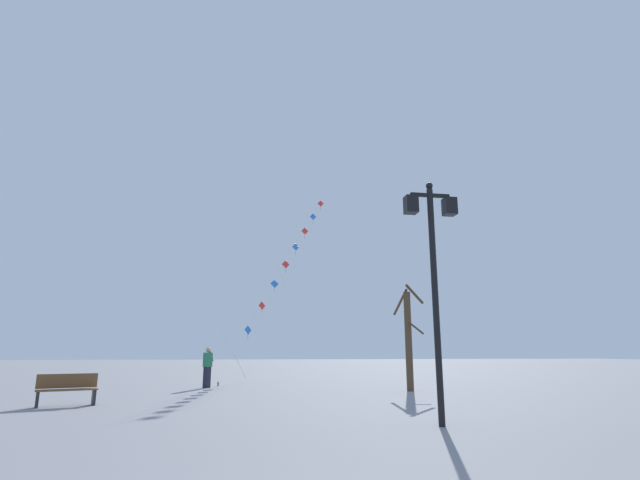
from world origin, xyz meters
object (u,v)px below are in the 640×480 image
(bare_tree, at_px, (409,336))
(park_bench, at_px, (67,390))
(twin_lantern_lamp_post, at_px, (433,253))
(kite_flyer, at_px, (208,366))
(kite_train, at_px, (286,264))

(bare_tree, height_order, park_bench, bare_tree)
(twin_lantern_lamp_post, height_order, park_bench, twin_lantern_lamp_post)
(kite_flyer, bearing_deg, twin_lantern_lamp_post, -124.79)
(kite_train, relative_size, bare_tree, 2.91)
(kite_train, bearing_deg, kite_flyer, -120.27)
(kite_train, bearing_deg, bare_tree, -67.17)
(kite_train, height_order, kite_flyer, kite_train)
(twin_lantern_lamp_post, bearing_deg, bare_tree, 74.31)
(twin_lantern_lamp_post, bearing_deg, park_bench, 149.22)
(twin_lantern_lamp_post, height_order, kite_train, kite_train)
(kite_train, xyz_separation_m, bare_tree, (4.13, -9.82, -4.57))
(bare_tree, bearing_deg, park_bench, -162.76)
(kite_flyer, bearing_deg, kite_train, 0.28)
(kite_flyer, height_order, park_bench, kite_flyer)
(kite_flyer, height_order, bare_tree, bare_tree)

